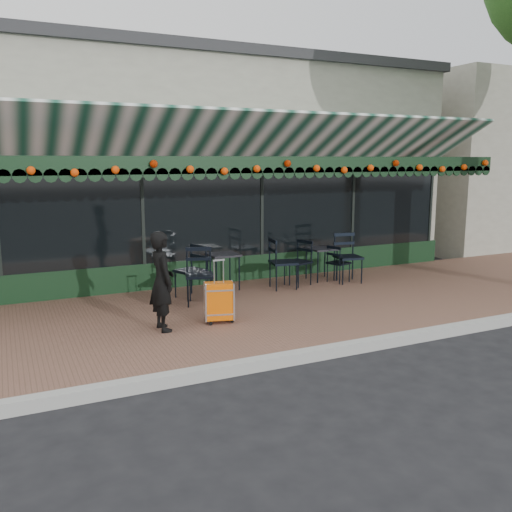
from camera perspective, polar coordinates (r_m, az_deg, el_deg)
name	(u,v)px	position (r m, az deg, el deg)	size (l,w,h in m)	color
ground	(298,360)	(7.12, 4.41, -10.86)	(80.00, 80.00, 0.00)	black
sidewalk	(237,315)	(8.80, -2.06, -6.20)	(18.00, 4.00, 0.15)	brown
curb	(301,356)	(7.03, 4.75, -10.49)	(18.00, 0.16, 0.15)	#9E9E99
restaurant_building	(144,171)	(14.00, -11.68, 8.79)	(12.00, 9.60, 4.50)	gray
neighbor_building_right	(507,164)	(21.35, 24.92, 8.80)	(12.00, 8.00, 4.80)	#A7A493
woman	(162,281)	(7.73, -9.88, -2.63)	(0.52, 0.34, 1.42)	black
suitcase	(219,302)	(8.07, -3.90, -4.83)	(0.46, 0.33, 0.95)	#DB5806
cafe_table_a	(322,251)	(10.93, 6.93, 0.54)	(0.53, 0.53, 0.66)	black
cafe_table_b	(223,257)	(10.10, -3.47, -0.13)	(0.54, 0.54, 0.67)	black
chair_a_left	(298,263)	(10.45, 4.43, -0.70)	(0.44, 0.44, 0.88)	black
chair_a_right	(339,263)	(10.81, 8.69, -0.77)	(0.38, 0.38, 0.75)	black
chair_a_front	(348,258)	(10.81, 9.68, -0.18)	(0.49, 0.49, 0.98)	black
chair_b_left	(191,271)	(9.55, -6.90, -1.62)	(0.47, 0.47, 0.93)	black
chair_b_right	(283,263)	(10.15, 2.89, -0.75)	(0.48, 0.48, 0.97)	black
chair_b_front	(199,276)	(9.09, -5.98, -2.10)	(0.48, 0.48, 0.96)	black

